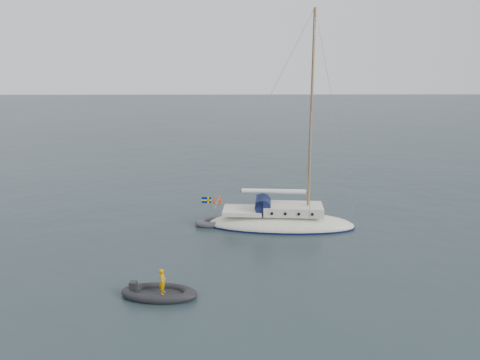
{
  "coord_description": "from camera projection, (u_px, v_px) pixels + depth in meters",
  "views": [
    {
      "loc": [
        -2.41,
        -28.47,
        10.87
      ],
      "look_at": [
        -2.02,
        0.0,
        3.84
      ],
      "focal_mm": 35.0,
      "sensor_mm": 36.0,
      "label": 1
    }
  ],
  "objects": [
    {
      "name": "ground",
      "position": [
        271.0,
        237.0,
        30.28
      ],
      "size": [
        300.0,
        300.0,
        0.0
      ],
      "primitive_type": "plane",
      "color": "black",
      "rests_on": "ground"
    },
    {
      "name": "dinghy",
      "position": [
        217.0,
        222.0,
        32.56
      ],
      "size": [
        3.09,
        1.4,
        0.44
      ],
      "rotation": [
        0.0,
        0.0,
        0.13
      ],
      "color": "#46464B",
      "rests_on": "ground"
    },
    {
      "name": "rib",
      "position": [
        159.0,
        292.0,
        22.46
      ],
      "size": [
        3.74,
        1.7,
        1.47
      ],
      "rotation": [
        0.0,
        0.0,
        -0.1
      ],
      "color": "black",
      "rests_on": "ground"
    },
    {
      "name": "sailboat",
      "position": [
        282.0,
        211.0,
        31.93
      ],
      "size": [
        10.5,
        3.14,
        14.96
      ],
      "rotation": [
        0.0,
        0.0,
        -0.08
      ],
      "color": "#EFEACE",
      "rests_on": "ground"
    }
  ]
}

